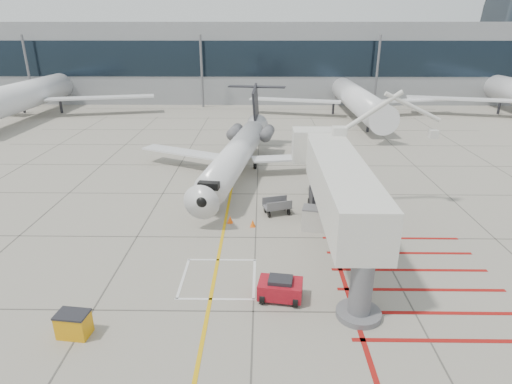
{
  "coord_description": "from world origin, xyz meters",
  "views": [
    {
      "loc": [
        0.39,
        -21.63,
        13.19
      ],
      "look_at": [
        0.0,
        6.0,
        2.5
      ],
      "focal_mm": 30.0,
      "sensor_mm": 36.0,
      "label": 1
    }
  ],
  "objects_px": {
    "jet_bridge": "(341,195)",
    "pushback_tug": "(280,288)",
    "spill_bin": "(74,324)",
    "regional_jet": "(232,145)"
  },
  "relations": [
    {
      "from": "regional_jet",
      "to": "spill_bin",
      "type": "height_order",
      "value": "regional_jet"
    },
    {
      "from": "jet_bridge",
      "to": "spill_bin",
      "type": "height_order",
      "value": "jet_bridge"
    },
    {
      "from": "jet_bridge",
      "to": "spill_bin",
      "type": "xyz_separation_m",
      "value": [
        -13.26,
        -8.05,
        -3.18
      ]
    },
    {
      "from": "pushback_tug",
      "to": "spill_bin",
      "type": "height_order",
      "value": "pushback_tug"
    },
    {
      "from": "jet_bridge",
      "to": "pushback_tug",
      "type": "xyz_separation_m",
      "value": [
        -3.77,
        -5.11,
        -3.13
      ]
    },
    {
      "from": "regional_jet",
      "to": "jet_bridge",
      "type": "xyz_separation_m",
      "value": [
        7.39,
        -12.32,
        0.24
      ]
    },
    {
      "from": "pushback_tug",
      "to": "spill_bin",
      "type": "bearing_deg",
      "value": -154.27
    },
    {
      "from": "jet_bridge",
      "to": "pushback_tug",
      "type": "height_order",
      "value": "jet_bridge"
    },
    {
      "from": "regional_jet",
      "to": "jet_bridge",
      "type": "bearing_deg",
      "value": -50.61
    },
    {
      "from": "jet_bridge",
      "to": "pushback_tug",
      "type": "distance_m",
      "value": 7.08
    }
  ]
}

